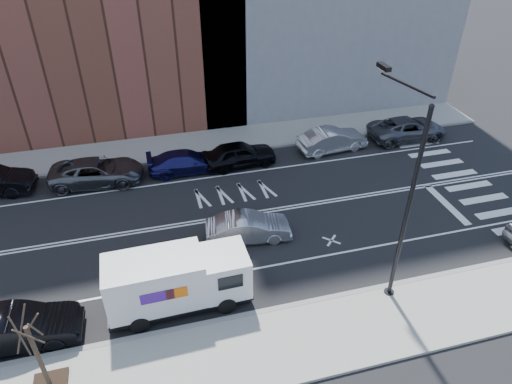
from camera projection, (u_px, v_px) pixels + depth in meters
ground at (205, 221)px, 24.68m from camera, size 120.00×120.00×0.00m
sidewalk_near at (243, 354)px, 17.59m from camera, size 44.00×3.60×0.15m
sidewalk_far at (184, 145)px, 31.69m from camera, size 44.00×3.60×0.15m
curb_near at (232, 318)px, 19.03m from camera, size 44.00×0.25×0.17m
curb_far at (187, 158)px, 30.25m from camera, size 44.00×0.25×0.17m
crosswalk at (461, 180)px, 28.09m from camera, size 3.00×14.00×0.01m
road_markings at (205, 221)px, 24.68m from camera, size 40.00×8.60×0.01m
streetlight at (403, 194)px, 17.80m from camera, size 0.44×4.02×9.34m
street_tree at (41, 364)px, 15.65m from camera, size 1.20×1.20×3.75m
fedex_van at (177, 281)px, 18.96m from camera, size 6.05×2.24×2.74m
far_parked_c at (97, 172)px, 27.46m from camera, size 5.69×3.02×1.52m
far_parked_d at (186, 162)px, 28.61m from camera, size 4.73×1.93×1.37m
far_parked_e at (240, 154)px, 29.17m from camera, size 4.82×2.21×1.60m
far_parked_f at (332, 140)px, 30.86m from camera, size 4.91×2.16×1.57m
far_parked_g at (407, 129)px, 32.30m from camera, size 5.58×2.62×1.54m
driving_sedan at (248, 228)px, 23.07m from camera, size 4.42×1.93×1.41m
near_parked_rear_a at (16, 329)px, 17.68m from camera, size 4.91×1.83×1.60m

